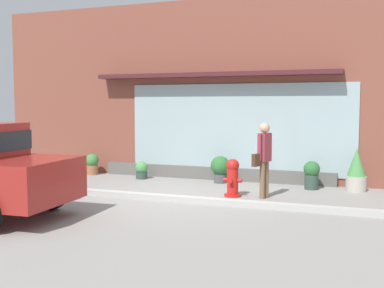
% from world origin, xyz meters
% --- Properties ---
extents(ground_plane, '(60.00, 60.00, 0.00)m').
position_xyz_m(ground_plane, '(0.00, 0.00, 0.00)').
color(ground_plane, gray).
extents(curb_strip, '(14.00, 0.24, 0.12)m').
position_xyz_m(curb_strip, '(0.00, -0.20, 0.06)').
color(curb_strip, '#B2B2AD').
rests_on(curb_strip, ground_plane).
extents(storefront, '(14.00, 0.81, 5.08)m').
position_xyz_m(storefront, '(0.01, 3.19, 2.49)').
color(storefront, brown).
rests_on(storefront, ground_plane).
extents(fire_hydrant, '(0.44, 0.41, 0.88)m').
position_xyz_m(fire_hydrant, '(1.19, 0.75, 0.45)').
color(fire_hydrant, red).
rests_on(fire_hydrant, ground_plane).
extents(pedestrian_with_handbag, '(0.36, 0.60, 1.72)m').
position_xyz_m(pedestrian_with_handbag, '(1.91, 0.79, 1.00)').
color(pedestrian_with_handbag, brown).
rests_on(pedestrian_with_handbag, ground_plane).
extents(potted_plant_near_hydrant, '(0.53, 0.53, 0.74)m').
position_xyz_m(potted_plant_near_hydrant, '(0.35, 2.49, 0.41)').
color(potted_plant_near_hydrant, '#4C4C51').
rests_on(potted_plant_near_hydrant, ground_plane).
extents(potted_plant_window_right, '(0.41, 0.41, 0.71)m').
position_xyz_m(potted_plant_window_right, '(2.80, 2.36, 0.39)').
color(potted_plant_window_right, '#33473D').
rests_on(potted_plant_window_right, ground_plane).
extents(potted_plant_trailing_edge, '(0.50, 0.50, 1.07)m').
position_xyz_m(potted_plant_trailing_edge, '(3.86, 2.48, 0.51)').
color(potted_plant_trailing_edge, '#B7B2A3').
rests_on(potted_plant_trailing_edge, ground_plane).
extents(potted_plant_window_left, '(0.40, 0.40, 0.63)m').
position_xyz_m(potted_plant_window_left, '(-3.76, 2.59, 0.33)').
color(potted_plant_window_left, '#9E6042').
rests_on(potted_plant_window_left, ground_plane).
extents(potted_plant_doorstep, '(0.36, 0.36, 0.51)m').
position_xyz_m(potted_plant_doorstep, '(-1.97, 2.38, 0.26)').
color(potted_plant_doorstep, '#33473D').
rests_on(potted_plant_doorstep, ground_plane).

